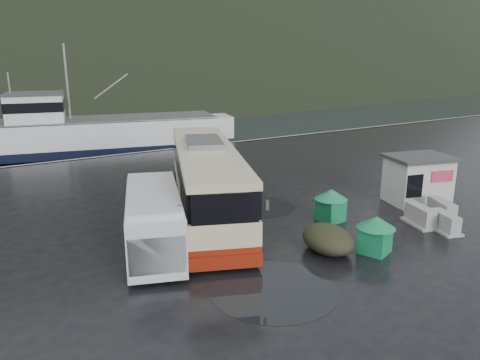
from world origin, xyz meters
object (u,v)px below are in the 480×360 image
ticket_kiosk (415,202)px  fishing_trawler (104,138)px  coach_bus (208,215)px  dome_tent (327,251)px  jersey_barrier_c (419,225)px  waste_bin_left (374,252)px  jersey_barrier_b (440,218)px  waste_bin_right (330,221)px  white_van (156,252)px  jersey_barrier_a (444,231)px

ticket_kiosk → fishing_trawler: (-9.20, 27.43, 0.00)m
coach_bus → dome_tent: coach_bus is taller
coach_bus → jersey_barrier_c: 9.90m
dome_tent → fishing_trawler: (-1.07, 29.91, 0.00)m
waste_bin_left → fishing_trawler: bearing=94.7°
dome_tent → jersey_barrier_b: (7.13, 0.17, 0.00)m
waste_bin_right → ticket_kiosk: 5.75m
fishing_trawler → dome_tent: bearing=-76.0°
coach_bus → dome_tent: (2.27, -6.17, 0.00)m
waste_bin_right → fishing_trawler: 27.51m
coach_bus → white_van: size_ratio=2.05×
jersey_barrier_a → jersey_barrier_c: size_ratio=0.94×
coach_bus → jersey_barrier_c: (7.84, -6.04, 0.00)m
waste_bin_left → jersey_barrier_a: waste_bin_left is taller
jersey_barrier_b → dome_tent: bearing=-178.6°
waste_bin_right → white_van: bearing=174.7°
fishing_trawler → jersey_barrier_a: bearing=-65.4°
coach_bus → waste_bin_right: coach_bus is taller
dome_tent → ticket_kiosk: (8.13, 2.48, 0.00)m
ticket_kiosk → jersey_barrier_a: 4.09m
coach_bus → white_van: bearing=-122.6°
white_van → waste_bin_left: 8.68m
dome_tent → white_van: bearing=150.4°
jersey_barrier_a → jersey_barrier_c: 1.11m
coach_bus → waste_bin_right: 5.85m
waste_bin_left → jersey_barrier_a: 4.39m
waste_bin_left → jersey_barrier_c: size_ratio=0.85×
white_van → ticket_kiosk: white_van is taller
jersey_barrier_c → ticket_kiosk: bearing=42.6°
coach_bus → waste_bin_left: bearing=-42.0°
waste_bin_left → ticket_kiosk: size_ratio=0.47×
waste_bin_left → dome_tent: (-1.50, 1.04, 0.00)m
waste_bin_left → fishing_trawler: (-2.57, 30.95, 0.00)m
dome_tent → jersey_barrier_a: bearing=-9.1°
coach_bus → dome_tent: 6.57m
jersey_barrier_a → jersey_barrier_c: (-0.31, 1.06, 0.00)m
waste_bin_right → jersey_barrier_b: bearing=-27.2°
waste_bin_left → dome_tent: size_ratio=0.58×
white_van → fishing_trawler: (4.89, 26.52, 0.00)m
waste_bin_right → dome_tent: bearing=-132.4°
jersey_barrier_b → jersey_barrier_c: same height
waste_bin_right → dome_tent: waste_bin_right is taller
white_van → ticket_kiosk: bearing=14.5°
waste_bin_right → dome_tent: 3.54m
fishing_trawler → waste_bin_right: bearing=-70.9°
coach_bus → waste_bin_right: bearing=-17.0°
waste_bin_right → jersey_barrier_a: (3.50, -3.55, 0.00)m
jersey_barrier_a → jersey_barrier_b: (1.24, 1.11, 0.00)m
dome_tent → fishing_trawler: size_ratio=0.11×
waste_bin_right → jersey_barrier_c: 4.05m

